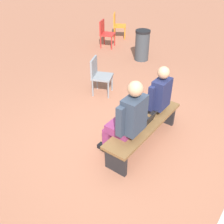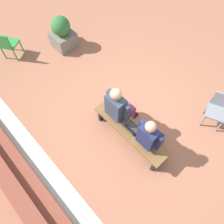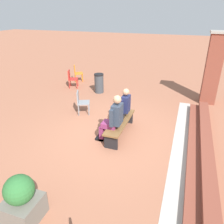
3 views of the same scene
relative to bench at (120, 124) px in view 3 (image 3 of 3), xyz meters
name	(u,v)px [view 3 (image 3 of 3)]	position (x,y,z in m)	size (l,w,h in m)	color
ground_plane	(113,135)	(0.15, -0.18, -0.35)	(60.00, 60.00, 0.00)	#9E6047
concrete_strip	(180,145)	(0.00, 1.76, -0.35)	(6.33, 0.40, 0.01)	#B7B2A8
brick_steps	(202,145)	(0.00, 2.31, -0.23)	(5.53, 0.60, 0.30)	brown
brick_pillar_left_of_steps	(213,69)	(-3.59, 2.58, 1.03)	(0.64, 0.64, 2.74)	brown
bench	(120,124)	(0.00, 0.00, 0.00)	(1.80, 0.44, 0.45)	brown
person_student	(122,107)	(-0.43, -0.07, 0.35)	(0.52, 0.66, 1.32)	#232328
person_adult	(113,118)	(0.42, -0.07, 0.39)	(0.58, 0.73, 1.41)	#7F2D5B
laptop	(121,119)	(-0.01, 0.01, 0.15)	(0.32, 0.29, 0.21)	black
plastic_chair_mid_courtyard	(77,72)	(-4.39, -3.71, 0.13)	(0.58, 0.58, 0.84)	orange
plastic_chair_by_pillar	(72,78)	(-3.41, -3.49, 0.13)	(0.54, 0.54, 0.84)	red
plastic_chair_near_bench_right	(81,101)	(-0.94, -1.74, 0.13)	(0.55, 0.55, 0.84)	gray
planter	(22,200)	(3.37, -0.73, 0.08)	(0.60, 0.60, 0.94)	#6B665B
litter_bin	(99,83)	(-3.19, -1.99, 0.08)	(0.42, 0.42, 0.86)	#383D42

